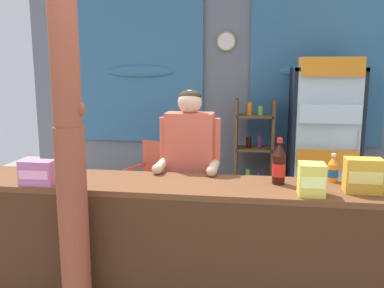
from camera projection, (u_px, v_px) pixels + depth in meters
The scene contains 14 objects.
ground_plane at pixel (197, 258), 3.80m from camera, with size 7.83×7.83×0.00m, color gray.
back_wall_curtained at pixel (218, 89), 5.34m from camera, with size 4.97×0.22×2.79m.
stall_counter at pixel (186, 237), 2.84m from camera, with size 3.24×0.55×0.93m.
timber_post at pixel (69, 136), 2.51m from camera, with size 0.21×0.19×2.74m.
drink_fridge at pixel (324, 131), 4.71m from camera, with size 0.75×0.71×1.83m.
bottle_shelf_rack at pixel (254, 152), 5.07m from camera, with size 0.48×0.28×1.35m.
plastic_lawn_chair at pixel (152, 174), 4.87m from camera, with size 0.57×0.57×0.86m.
shopkeeper at pixel (190, 162), 3.34m from camera, with size 0.49×0.42×1.55m.
soda_bottle_cola at pixel (279, 165), 2.84m from camera, with size 0.09×0.09×0.32m.
soda_bottle_orange_soda at pixel (333, 170), 2.91m from camera, with size 0.08×0.08×0.20m.
snack_box_instant_noodle at pixel (312, 179), 2.60m from camera, with size 0.16×0.16×0.20m.
snack_box_choco_powder at pixel (363, 175), 2.65m from camera, with size 0.23×0.14×0.22m.
snack_box_wafer at pixel (38, 173), 2.82m from camera, with size 0.23×0.12×0.17m.
pastry_tray at pixel (55, 168), 3.24m from camera, with size 0.37×0.37×0.07m.
Camera 1 is at (0.48, -2.31, 1.72)m, focal length 38.78 mm.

